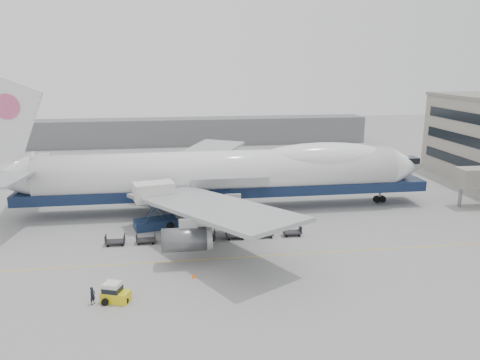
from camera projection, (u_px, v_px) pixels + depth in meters
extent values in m
plane|color=gray|center=(231.00, 238.00, 58.48)|extent=(260.00, 260.00, 0.00)
cube|color=gold|center=(238.00, 258.00, 52.72)|extent=(60.00, 0.15, 0.01)
cylinder|color=slate|center=(460.00, 198.00, 70.80)|extent=(0.50, 0.50, 3.00)
cube|color=slate|center=(160.00, 132.00, 123.39)|extent=(110.00, 8.00, 7.00)
cylinder|color=white|center=(221.00, 172.00, 68.60)|extent=(52.00, 6.40, 6.40)
cube|color=#101E3D|center=(228.00, 189.00, 69.36)|extent=(60.00, 5.76, 1.50)
cone|color=white|center=(406.00, 166.00, 72.64)|extent=(6.00, 6.40, 6.40)
cone|color=white|center=(0.00, 175.00, 64.20)|extent=(9.00, 6.40, 6.40)
ellipsoid|color=white|center=(324.00, 158.00, 70.34)|extent=(20.67, 5.78, 4.56)
cube|color=white|center=(5.00, 125.00, 62.72)|extent=(10.52, 0.50, 13.56)
cylinder|color=#DA5585|center=(7.00, 106.00, 62.17)|extent=(3.40, 0.30, 3.40)
cube|color=#9EA0A3|center=(208.00, 206.00, 54.62)|extent=(20.35, 26.74, 2.26)
cube|color=#9EA0A3|center=(195.00, 158.00, 82.03)|extent=(20.35, 26.74, 2.26)
cylinder|color=#595B60|center=(178.00, 165.00, 86.67)|extent=(4.80, 2.60, 2.60)
cylinder|color=#595B60|center=(215.00, 175.00, 78.88)|extent=(4.80, 2.60, 2.60)
cylinder|color=#595B60|center=(229.00, 211.00, 59.69)|extent=(4.80, 2.60, 2.60)
cylinder|color=#595B60|center=(184.00, 240.00, 50.21)|extent=(4.80, 2.60, 2.60)
cylinder|color=slate|center=(380.00, 195.00, 73.17)|extent=(0.36, 0.36, 2.50)
cylinder|color=black|center=(379.00, 199.00, 73.34)|extent=(1.10, 0.45, 1.10)
cylinder|color=slate|center=(202.00, 208.00, 66.39)|extent=(0.36, 0.36, 2.50)
cylinder|color=black|center=(202.00, 213.00, 66.56)|extent=(1.10, 0.45, 1.10)
cylinder|color=slate|center=(200.00, 197.00, 72.14)|extent=(0.36, 0.36, 2.50)
cylinder|color=black|center=(200.00, 201.00, 72.32)|extent=(1.10, 0.45, 1.10)
cube|color=navy|center=(155.00, 223.00, 62.10)|extent=(5.97, 3.86, 1.21)
cube|color=silver|center=(154.00, 192.00, 61.02)|extent=(5.59, 3.97, 2.42)
cube|color=navy|center=(154.00, 210.00, 60.40)|extent=(3.84, 1.04, 4.33)
cube|color=navy|center=(155.00, 205.00, 62.72)|extent=(3.84, 1.04, 4.33)
cube|color=slate|center=(154.00, 188.00, 62.71)|extent=(2.88, 1.90, 0.15)
cylinder|color=black|center=(140.00, 228.00, 60.79)|extent=(0.99, 0.39, 0.99)
cylinder|color=black|center=(141.00, 222.00, 62.90)|extent=(0.99, 0.39, 0.99)
cylinder|color=black|center=(171.00, 226.00, 61.35)|extent=(0.99, 0.39, 0.99)
cylinder|color=black|center=(170.00, 221.00, 63.46)|extent=(0.99, 0.39, 0.99)
cube|color=yellow|center=(116.00, 297.00, 42.95)|extent=(2.84, 2.17, 0.99)
cube|color=silver|center=(112.00, 287.00, 42.79)|extent=(1.80, 1.70, 0.90)
cube|color=black|center=(112.00, 289.00, 42.83)|extent=(1.92, 1.81, 0.45)
cylinder|color=black|center=(105.00, 302.00, 42.31)|extent=(0.63, 0.27, 0.63)
cylinder|color=black|center=(107.00, 296.00, 43.43)|extent=(0.63, 0.27, 0.63)
cylinder|color=black|center=(125.00, 301.00, 42.56)|extent=(0.63, 0.27, 0.63)
cylinder|color=black|center=(126.00, 295.00, 43.68)|extent=(0.63, 0.27, 0.63)
imported|color=black|center=(93.00, 296.00, 42.39)|extent=(0.66, 0.73, 1.68)
cone|color=#FF630D|center=(194.00, 275.00, 47.74)|extent=(0.40, 0.40, 0.62)
cube|color=#FF630D|center=(194.00, 278.00, 47.81)|extent=(0.42, 0.42, 0.03)
cube|color=#2D2D30|center=(115.00, 241.00, 56.28)|extent=(2.30, 1.35, 0.18)
cube|color=#2D2D30|center=(106.00, 239.00, 56.03)|extent=(0.08, 1.35, 0.90)
cube|color=#2D2D30|center=(124.00, 238.00, 56.33)|extent=(0.08, 1.35, 0.90)
cylinder|color=black|center=(108.00, 246.00, 55.70)|extent=(0.30, 0.12, 0.30)
cylinder|color=black|center=(109.00, 242.00, 56.76)|extent=(0.30, 0.12, 0.30)
cylinder|color=black|center=(122.00, 245.00, 55.94)|extent=(0.30, 0.12, 0.30)
cylinder|color=black|center=(123.00, 242.00, 57.00)|extent=(0.30, 0.12, 0.30)
cube|color=#2D2D30|center=(146.00, 240.00, 56.78)|extent=(2.30, 1.35, 0.18)
cube|color=#2D2D30|center=(137.00, 237.00, 56.53)|extent=(0.08, 1.35, 0.90)
cube|color=#2D2D30|center=(155.00, 236.00, 56.84)|extent=(0.08, 1.35, 0.90)
cylinder|color=black|center=(139.00, 244.00, 56.21)|extent=(0.30, 0.12, 0.30)
cylinder|color=black|center=(139.00, 241.00, 57.27)|extent=(0.30, 0.12, 0.30)
cylinder|color=black|center=(153.00, 243.00, 56.45)|extent=(0.30, 0.12, 0.30)
cylinder|color=black|center=(153.00, 240.00, 57.50)|extent=(0.30, 0.12, 0.30)
cube|color=#2D2D30|center=(176.00, 238.00, 57.29)|extent=(2.30, 1.35, 0.18)
cube|color=#2D2D30|center=(167.00, 236.00, 57.04)|extent=(0.08, 1.35, 0.90)
cube|color=#2D2D30|center=(185.00, 235.00, 57.35)|extent=(0.08, 1.35, 0.90)
cylinder|color=black|center=(169.00, 243.00, 56.72)|extent=(0.30, 0.12, 0.30)
cylinder|color=black|center=(169.00, 239.00, 57.78)|extent=(0.30, 0.12, 0.30)
cylinder|color=black|center=(183.00, 242.00, 56.96)|extent=(0.30, 0.12, 0.30)
cylinder|color=black|center=(183.00, 239.00, 58.01)|extent=(0.30, 0.12, 0.30)
cube|color=#2D2D30|center=(206.00, 237.00, 57.80)|extent=(2.30, 1.35, 0.18)
cube|color=#2D2D30|center=(197.00, 234.00, 57.55)|extent=(0.08, 1.35, 0.90)
cube|color=#2D2D30|center=(215.00, 233.00, 57.86)|extent=(0.08, 1.35, 0.90)
cylinder|color=black|center=(199.00, 241.00, 57.23)|extent=(0.30, 0.12, 0.30)
cylinder|color=black|center=(199.00, 238.00, 58.28)|extent=(0.30, 0.12, 0.30)
cylinder|color=black|center=(213.00, 240.00, 57.47)|extent=(0.30, 0.12, 0.30)
cylinder|color=black|center=(212.00, 237.00, 58.52)|extent=(0.30, 0.12, 0.30)
cube|color=#2D2D30|center=(235.00, 235.00, 58.31)|extent=(2.30, 1.35, 0.18)
cube|color=#2D2D30|center=(226.00, 233.00, 58.06)|extent=(0.08, 1.35, 0.90)
cube|color=#2D2D30|center=(244.00, 232.00, 58.37)|extent=(0.08, 1.35, 0.90)
cylinder|color=black|center=(229.00, 239.00, 57.74)|extent=(0.30, 0.12, 0.30)
cylinder|color=black|center=(228.00, 236.00, 58.79)|extent=(0.30, 0.12, 0.30)
cylinder|color=black|center=(242.00, 239.00, 57.97)|extent=(0.30, 0.12, 0.30)
cylinder|color=black|center=(241.00, 236.00, 59.03)|extent=(0.30, 0.12, 0.30)
cube|color=#2D2D30|center=(264.00, 234.00, 58.82)|extent=(2.30, 1.35, 0.18)
cube|color=#2D2D30|center=(255.00, 231.00, 58.57)|extent=(0.08, 1.35, 0.90)
cube|color=#2D2D30|center=(272.00, 230.00, 58.87)|extent=(0.08, 1.35, 0.90)
cylinder|color=black|center=(258.00, 238.00, 58.25)|extent=(0.30, 0.12, 0.30)
cylinder|color=black|center=(256.00, 235.00, 59.30)|extent=(0.30, 0.12, 0.30)
cylinder|color=black|center=(271.00, 237.00, 58.48)|extent=(0.30, 0.12, 0.30)
cylinder|color=black|center=(269.00, 234.00, 59.54)|extent=(0.30, 0.12, 0.30)
cube|color=#2D2D30|center=(292.00, 232.00, 59.33)|extent=(2.30, 1.35, 0.18)
cube|color=#2D2D30|center=(284.00, 230.00, 59.08)|extent=(0.08, 1.35, 0.90)
cube|color=#2D2D30|center=(300.00, 229.00, 59.38)|extent=(0.08, 1.35, 0.90)
cylinder|color=black|center=(286.00, 236.00, 58.75)|extent=(0.30, 0.12, 0.30)
cylinder|color=black|center=(284.00, 233.00, 59.81)|extent=(0.30, 0.12, 0.30)
cylinder|color=black|center=(300.00, 236.00, 58.99)|extent=(0.30, 0.12, 0.30)
cylinder|color=black|center=(297.00, 233.00, 60.05)|extent=(0.30, 0.12, 0.30)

